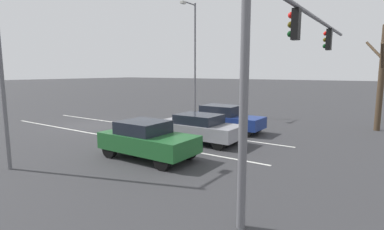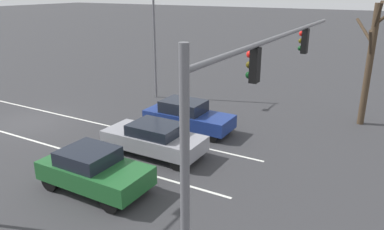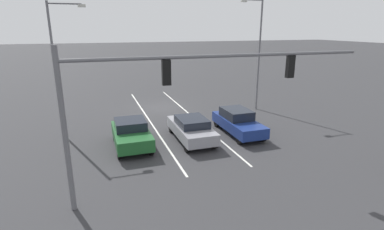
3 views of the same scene
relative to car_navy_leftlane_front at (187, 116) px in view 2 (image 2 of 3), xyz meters
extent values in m
plane|color=#333335|center=(3.26, -8.14, -0.79)|extent=(240.00, 240.00, 0.00)
cube|color=silver|center=(1.58, -4.72, -0.78)|extent=(0.12, 18.84, 0.01)
cube|color=silver|center=(4.94, -4.72, -0.78)|extent=(0.12, 18.84, 0.01)
cube|color=navy|center=(0.00, 0.08, -0.14)|extent=(1.78, 4.57, 0.66)
cube|color=black|center=(0.00, -0.23, 0.48)|extent=(1.57, 2.13, 0.59)
cube|color=red|center=(-0.62, -2.16, 0.02)|extent=(0.24, 0.06, 0.12)
cube|color=red|center=(0.62, -2.16, 0.02)|extent=(0.24, 0.06, 0.12)
cylinder|color=black|center=(-0.76, 1.80, -0.47)|extent=(0.22, 0.63, 0.63)
cylinder|color=black|center=(0.76, 1.80, -0.47)|extent=(0.22, 0.63, 0.63)
cylinder|color=black|center=(-0.76, -1.64, -0.47)|extent=(0.22, 0.63, 0.63)
cylinder|color=black|center=(0.76, -1.64, -0.47)|extent=(0.22, 0.63, 0.63)
cube|color=#1E5928|center=(6.85, 0.17, -0.09)|extent=(1.94, 4.06, 0.69)
cube|color=black|center=(6.85, -0.10, 0.51)|extent=(1.71, 1.83, 0.51)
cube|color=red|center=(6.17, -1.82, 0.08)|extent=(0.24, 0.06, 0.12)
cube|color=red|center=(7.53, -1.82, 0.08)|extent=(0.24, 0.06, 0.12)
cylinder|color=black|center=(6.01, 1.60, -0.43)|extent=(0.22, 0.72, 0.72)
cylinder|color=black|center=(7.69, 1.60, -0.43)|extent=(0.22, 0.72, 0.72)
cylinder|color=black|center=(6.01, -1.25, -0.43)|extent=(0.22, 0.72, 0.72)
cylinder|color=black|center=(7.69, -1.25, -0.43)|extent=(0.22, 0.72, 0.72)
cube|color=gray|center=(3.25, 0.19, -0.14)|extent=(1.88, 4.54, 0.65)
cube|color=black|center=(3.25, 0.30, 0.42)|extent=(1.66, 2.13, 0.46)
cube|color=red|center=(2.59, -2.04, 0.02)|extent=(0.24, 0.06, 0.12)
cube|color=red|center=(3.90, -2.04, 0.02)|extent=(0.24, 0.06, 0.12)
cylinder|color=black|center=(2.43, 1.89, -0.46)|extent=(0.22, 0.65, 0.65)
cylinder|color=black|center=(4.06, 1.89, -0.46)|extent=(0.22, 0.65, 0.65)
cylinder|color=black|center=(2.43, -1.50, -0.46)|extent=(0.22, 0.65, 0.65)
cylinder|color=black|center=(4.06, -1.50, -0.46)|extent=(0.22, 0.65, 0.65)
cylinder|color=slate|center=(9.78, 5.70, 2.26)|extent=(0.20, 0.20, 6.10)
cylinder|color=slate|center=(3.54, 5.70, 4.79)|extent=(12.49, 0.14, 0.14)
cube|color=black|center=(0.62, 5.70, 4.24)|extent=(0.32, 0.22, 0.95)
sphere|color=red|center=(0.62, 5.54, 4.53)|extent=(0.20, 0.20, 0.20)
sphere|color=#4C420C|center=(0.62, 5.54, 4.24)|extent=(0.20, 0.20, 0.20)
sphere|color=#0A3814|center=(0.62, 5.54, 3.96)|extent=(0.20, 0.20, 0.20)
cube|color=black|center=(6.06, 5.70, 4.24)|extent=(0.32, 0.22, 0.95)
sphere|color=red|center=(6.06, 5.54, 4.53)|extent=(0.20, 0.20, 0.20)
sphere|color=#4C420C|center=(6.06, 5.54, 4.24)|extent=(0.20, 0.20, 0.20)
sphere|color=#0A3814|center=(6.06, 5.54, 3.96)|extent=(0.20, 0.20, 0.20)
cylinder|color=slate|center=(-4.24, -4.93, 3.62)|extent=(0.14, 0.14, 8.81)
cylinder|color=#423323|center=(-5.49, 7.65, 2.36)|extent=(0.34, 0.34, 6.30)
cylinder|color=#423323|center=(-4.48, 7.79, 4.99)|extent=(2.12, 0.44, 1.39)
cylinder|color=#423323|center=(-4.58, 7.64, 3.65)|extent=(1.91, 0.19, 1.50)
cylinder|color=#423323|center=(-6.06, 7.16, 4.07)|extent=(1.31, 1.17, 1.23)
camera|label=1|loc=(15.79, 8.42, 2.79)|focal=28.00mm
camera|label=2|loc=(15.58, 9.18, 6.26)|focal=35.00mm
camera|label=3|loc=(8.70, 16.54, 5.85)|focal=28.00mm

